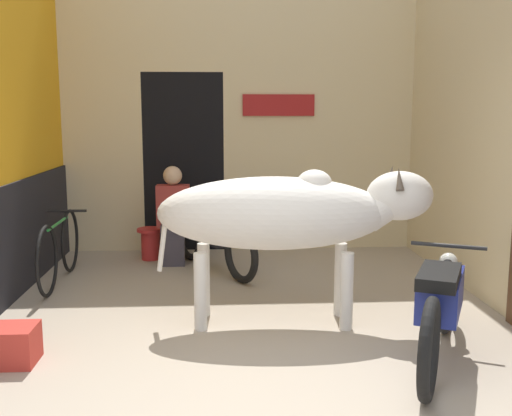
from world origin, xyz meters
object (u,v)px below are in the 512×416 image
Objects in this scene: crate at (6,345)px; cow at (288,213)px; motorcycle_near at (440,303)px; bicycle at (59,249)px; shopkeeper_seated at (173,213)px; motorcycle_far at (213,235)px; plastic_stool at (151,243)px.

cow is at bearing 19.40° from crate.
bicycle is at bearing 145.65° from motorcycle_near.
motorcycle_far is at bearing -38.28° from shopkeeper_seated.
motorcycle_near is 4.61× the size of plastic_stool.
motorcycle_near is at bearing -54.69° from shopkeeper_seated.
motorcycle_far is (-0.66, 1.77, -0.54)m from cow.
plastic_stool is (-2.47, 3.27, -0.24)m from motorcycle_near.
motorcycle_near is 3.75m from shopkeeper_seated.
bicycle is 1.32m from plastic_stool.
cow is at bearing -69.45° from motorcycle_far.
motorcycle_near reaches higher than bicycle.
plastic_stool is at bearing 49.49° from bicycle.
bicycle is 1.42× the size of shopkeeper_seated.
shopkeeper_seated is 2.69× the size of crate.
motorcycle_near is at bearing -52.92° from plastic_stool.
bicycle is at bearing -145.77° from shopkeeper_seated.
motorcycle_near is 1.10× the size of motorcycle_far.
shopkeeper_seated is (-1.15, 2.15, -0.34)m from cow.
motorcycle_near reaches higher than motorcycle_far.
shopkeeper_seated is at bearing -34.70° from plastic_stool.
shopkeeper_seated is at bearing 125.31° from motorcycle_near.
bicycle is 2.14m from crate.
motorcycle_near is at bearing -2.71° from crate.
motorcycle_far reaches higher than bicycle.
cow reaches higher than crate.
shopkeeper_seated is 3.11m from crate.
crate is at bearing -85.85° from bicycle.
crate is (-1.49, -2.52, -0.28)m from motorcycle_far.
shopkeeper_seated is 0.55m from plastic_stool.
cow is at bearing -61.91° from shopkeeper_seated.
shopkeeper_seated is at bearing 34.23° from bicycle.
cow is 1.41× the size of bicycle.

